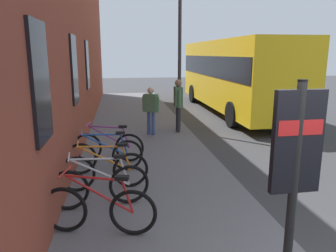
# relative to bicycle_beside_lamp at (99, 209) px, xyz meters

# --- Properties ---
(ground) EXTENTS (60.00, 60.00, 0.00)m
(ground) POSITION_rel_bicycle_beside_lamp_xyz_m (3.95, -3.81, -0.51)
(ground) COLOR #38383A
(sidewalk_pavement) EXTENTS (24.00, 3.50, 0.12)m
(sidewalk_pavement) POSITION_rel_bicycle_beside_lamp_xyz_m (5.95, -1.06, -0.45)
(sidewalk_pavement) COLOR slate
(sidewalk_pavement) RESTS_ON ground
(station_facade) EXTENTS (22.00, 0.65, 8.91)m
(station_facade) POSITION_rel_bicycle_beside_lamp_xyz_m (6.94, 0.99, 3.94)
(station_facade) COLOR brown
(station_facade) RESTS_ON ground
(bicycle_beside_lamp) EXTENTS (0.59, 1.73, 0.97)m
(bicycle_beside_lamp) POSITION_rel_bicycle_beside_lamp_xyz_m (0.00, 0.00, 0.00)
(bicycle_beside_lamp) COLOR black
(bicycle_beside_lamp) RESTS_ON sidewalk_pavement
(bicycle_nearest_sign) EXTENTS (0.48, 1.77, 0.97)m
(bicycle_nearest_sign) POSITION_rel_bicycle_beside_lamp_xyz_m (0.90, 0.03, 0.00)
(bicycle_nearest_sign) COLOR black
(bicycle_nearest_sign) RESTS_ON sidewalk_pavement
(bicycle_end_of_row) EXTENTS (0.48, 1.77, 0.97)m
(bicycle_end_of_row) POSITION_rel_bicycle_beside_lamp_xyz_m (1.66, -0.02, 0.00)
(bicycle_end_of_row) COLOR black
(bicycle_end_of_row) RESTS_ON sidewalk_pavement
(bicycle_by_door) EXTENTS (0.48, 1.77, 0.97)m
(bicycle_by_door) POSITION_rel_bicycle_beside_lamp_xyz_m (2.64, 0.00, 0.00)
(bicycle_by_door) COLOR black
(bicycle_by_door) RESTS_ON sidewalk_pavement
(bicycle_mid_rack) EXTENTS (0.50, 1.75, 0.97)m
(bicycle_mid_rack) POSITION_rel_bicycle_beside_lamp_xyz_m (3.39, -0.07, 0.00)
(bicycle_mid_rack) COLOR black
(bicycle_mid_rack) RESTS_ON sidewalk_pavement
(transit_info_sign) EXTENTS (0.10, 0.55, 2.40)m
(transit_info_sign) POSITION_rel_bicycle_beside_lamp_xyz_m (-1.53, -2.17, 1.21)
(transit_info_sign) COLOR black
(transit_info_sign) RESTS_ON sidewalk_pavement
(city_bus) EXTENTS (10.51, 2.67, 3.35)m
(city_bus) POSITION_rel_bicycle_beside_lamp_xyz_m (10.49, -5.81, 1.41)
(city_bus) COLOR yellow
(city_bus) RESTS_ON ground
(pedestrian_crossing_street) EXTENTS (0.68, 0.28, 1.80)m
(pedestrian_crossing_street) POSITION_rel_bicycle_beside_lamp_xyz_m (6.29, -2.36, 0.71)
(pedestrian_crossing_street) COLOR #26262D
(pedestrian_crossing_street) RESTS_ON sidewalk_pavement
(pedestrian_near_bus) EXTENTS (0.43, 0.53, 1.58)m
(pedestrian_near_bus) POSITION_rel_bicycle_beside_lamp_xyz_m (6.01, -1.39, 0.57)
(pedestrian_near_bus) COLOR #334C8C
(pedestrian_near_bus) RESTS_ON sidewalk_pavement
(street_lamp) EXTENTS (0.28, 0.28, 5.33)m
(street_lamp) POSITION_rel_bicycle_beside_lamp_xyz_m (6.91, -2.51, 2.76)
(street_lamp) COLOR #333338
(street_lamp) RESTS_ON sidewalk_pavement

